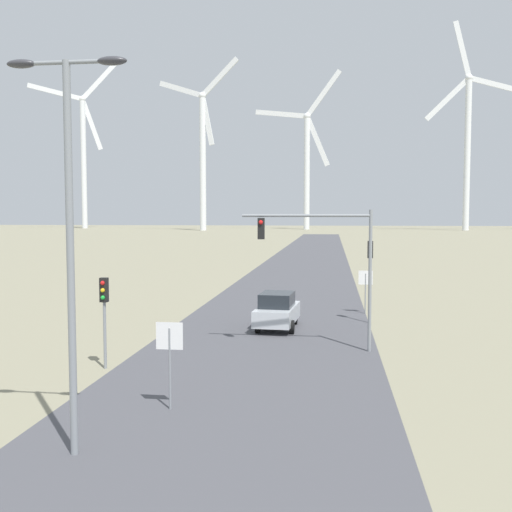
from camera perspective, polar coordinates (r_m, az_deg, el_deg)
road_surface at (r=53.22m, az=3.94°, el=-2.20°), size 10.00×240.00×0.01m
streetlamp at (r=14.61m, az=-17.35°, el=4.33°), size 2.88×0.32×9.31m
stop_sign_near at (r=17.89m, az=-8.22°, el=-8.72°), size 0.81×0.07×2.59m
stop_sign_far at (r=35.12m, az=10.39°, el=-2.60°), size 0.81×0.07×2.49m
traffic_light_post_near_left at (r=22.84m, az=-14.27°, el=-4.27°), size 0.28×0.34×3.40m
traffic_light_post_near_right at (r=31.99m, az=10.81°, el=-0.68°), size 0.28×0.34×4.34m
traffic_light_mast_overhead at (r=25.15m, az=6.47°, el=0.71°), size 5.44×0.35×5.93m
car_approaching at (r=30.15m, az=2.03°, el=-5.21°), size 2.10×4.22×1.83m
wind_turbine_far_left at (r=255.24m, az=-16.11°, el=9.71°), size 31.52×16.73×68.41m
wind_turbine_left at (r=214.02m, az=-5.09°, el=10.12°), size 29.88×7.41×59.32m
wind_turbine_center at (r=228.24m, az=4.87°, el=9.21°), size 32.53×5.32×58.86m
wind_turbine_right at (r=227.09m, az=19.51°, el=10.51°), size 34.69×2.60×73.09m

